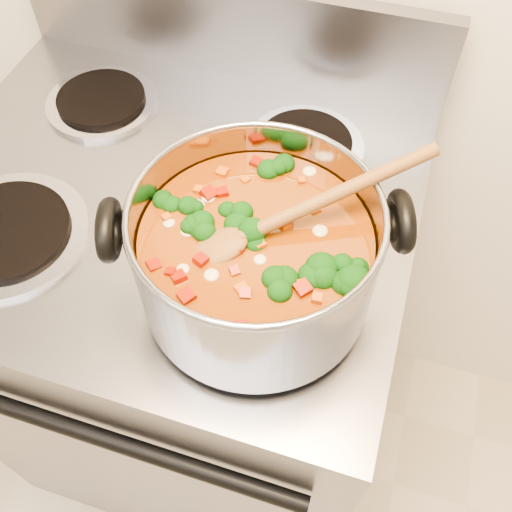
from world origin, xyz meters
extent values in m
cube|color=gray|center=(0.03, 1.16, 0.46)|extent=(0.74, 0.64, 0.92)
cube|color=gray|center=(0.03, 1.46, 1.00)|extent=(0.74, 0.03, 0.16)
cylinder|color=black|center=(0.03, 0.82, 0.80)|extent=(0.63, 0.02, 0.02)
cylinder|color=#A5A5AD|center=(-0.14, 1.01, 0.92)|extent=(0.22, 0.22, 0.01)
cylinder|color=black|center=(-0.14, 1.01, 0.93)|extent=(0.18, 0.18, 0.01)
cylinder|color=#A5A5AD|center=(0.21, 1.01, 0.92)|extent=(0.22, 0.22, 0.01)
cylinder|color=black|center=(0.21, 1.01, 0.93)|extent=(0.18, 0.18, 0.01)
cylinder|color=#A5A5AD|center=(-0.14, 1.31, 0.92)|extent=(0.19, 0.19, 0.01)
cylinder|color=black|center=(-0.14, 1.31, 0.93)|extent=(0.15, 0.15, 0.01)
cylinder|color=#A5A5AD|center=(0.21, 1.31, 0.92)|extent=(0.19, 0.19, 0.01)
cylinder|color=black|center=(0.21, 1.31, 0.93)|extent=(0.15, 0.15, 0.01)
cylinder|color=gray|center=(0.22, 1.02, 1.01)|extent=(0.28, 0.28, 0.15)
torus|color=gray|center=(0.22, 1.02, 1.09)|extent=(0.28, 0.28, 0.01)
cylinder|color=#78340A|center=(0.22, 1.02, 0.99)|extent=(0.26, 0.26, 0.11)
torus|color=black|center=(0.07, 0.97, 1.07)|extent=(0.05, 0.08, 0.08)
torus|color=black|center=(0.37, 1.08, 1.07)|extent=(0.05, 0.08, 0.08)
ellipsoid|color=black|center=(0.21, 1.11, 1.05)|extent=(0.04, 0.04, 0.03)
ellipsoid|color=black|center=(0.27, 1.09, 1.05)|extent=(0.04, 0.04, 0.03)
ellipsoid|color=black|center=(0.11, 1.05, 1.05)|extent=(0.04, 0.04, 0.03)
ellipsoid|color=black|center=(0.16, 1.10, 1.05)|extent=(0.04, 0.04, 0.03)
ellipsoid|color=black|center=(0.26, 1.01, 1.05)|extent=(0.04, 0.04, 0.03)
ellipsoid|color=black|center=(0.25, 0.97, 1.05)|extent=(0.04, 0.04, 0.03)
ellipsoid|color=black|center=(0.12, 1.08, 1.05)|extent=(0.04, 0.04, 0.03)
ellipsoid|color=black|center=(0.21, 1.03, 1.05)|extent=(0.04, 0.04, 0.03)
ellipsoid|color=black|center=(0.24, 1.11, 1.05)|extent=(0.04, 0.04, 0.03)
ellipsoid|color=black|center=(0.16, 1.12, 1.05)|extent=(0.04, 0.04, 0.03)
ellipsoid|color=black|center=(0.20, 1.04, 1.05)|extent=(0.04, 0.04, 0.03)
ellipsoid|color=#9E1605|center=(0.15, 1.06, 1.05)|extent=(0.01, 0.01, 0.01)
ellipsoid|color=#9E1605|center=(0.30, 1.05, 1.05)|extent=(0.01, 0.01, 0.01)
ellipsoid|color=#9E1605|center=(0.16, 1.10, 1.05)|extent=(0.01, 0.01, 0.01)
ellipsoid|color=#9E1605|center=(0.23, 1.08, 1.05)|extent=(0.01, 0.01, 0.01)
ellipsoid|color=#9E1605|center=(0.28, 1.06, 1.05)|extent=(0.01, 0.01, 0.01)
ellipsoid|color=#9E1605|center=(0.21, 1.08, 1.05)|extent=(0.01, 0.01, 0.01)
ellipsoid|color=#9E1605|center=(0.21, 1.07, 1.05)|extent=(0.01, 0.01, 0.01)
ellipsoid|color=#9E1605|center=(0.23, 1.14, 1.05)|extent=(0.01, 0.01, 0.01)
ellipsoid|color=#9E1605|center=(0.19, 1.13, 1.05)|extent=(0.01, 0.01, 0.01)
ellipsoid|color=#9E1605|center=(0.17, 0.98, 1.05)|extent=(0.01, 0.01, 0.01)
ellipsoid|color=#9E1605|center=(0.25, 1.11, 1.05)|extent=(0.01, 0.01, 0.01)
ellipsoid|color=#9E1605|center=(0.31, 0.96, 1.05)|extent=(0.01, 0.01, 0.01)
ellipsoid|color=#9E1605|center=(0.20, 0.96, 1.05)|extent=(0.01, 0.01, 0.01)
ellipsoid|color=#9E1605|center=(0.25, 0.94, 1.05)|extent=(0.01, 0.01, 0.01)
ellipsoid|color=#B9490A|center=(0.18, 0.95, 1.05)|extent=(0.01, 0.01, 0.01)
ellipsoid|color=#B9490A|center=(0.30, 0.96, 1.05)|extent=(0.01, 0.01, 0.01)
ellipsoid|color=#B9490A|center=(0.24, 1.14, 1.05)|extent=(0.01, 0.01, 0.01)
ellipsoid|color=#B9490A|center=(0.23, 1.03, 1.05)|extent=(0.01, 0.01, 0.01)
ellipsoid|color=#B9490A|center=(0.16, 0.96, 1.05)|extent=(0.01, 0.01, 0.01)
ellipsoid|color=#B9490A|center=(0.32, 1.04, 1.05)|extent=(0.01, 0.01, 0.01)
ellipsoid|color=#B9490A|center=(0.20, 0.93, 1.05)|extent=(0.01, 0.01, 0.01)
ellipsoid|color=#B9490A|center=(0.22, 1.13, 1.05)|extent=(0.01, 0.01, 0.01)
ellipsoid|color=#B9490A|center=(0.28, 1.06, 1.05)|extent=(0.01, 0.01, 0.01)
ellipsoid|color=#B9490A|center=(0.15, 1.07, 1.05)|extent=(0.01, 0.01, 0.01)
ellipsoid|color=#B9490A|center=(0.16, 1.13, 1.05)|extent=(0.01, 0.01, 0.01)
ellipsoid|color=#B9490A|center=(0.24, 1.12, 1.05)|extent=(0.01, 0.01, 0.01)
ellipsoid|color=#CFB98E|center=(0.31, 0.98, 1.05)|extent=(0.02, 0.02, 0.01)
ellipsoid|color=#CFB98E|center=(0.20, 0.97, 1.05)|extent=(0.02, 0.02, 0.01)
ellipsoid|color=#CFB98E|center=(0.16, 0.95, 1.05)|extent=(0.02, 0.02, 0.01)
ellipsoid|color=#CFB98E|center=(0.22, 0.94, 1.05)|extent=(0.02, 0.02, 0.01)
ellipsoid|color=#CFB98E|center=(0.20, 0.95, 1.05)|extent=(0.02, 0.02, 0.01)
ellipsoid|color=#CFB98E|center=(0.13, 1.03, 1.05)|extent=(0.02, 0.02, 0.01)
ellipsoid|color=#CFB98E|center=(0.22, 0.94, 1.05)|extent=(0.02, 0.02, 0.01)
ellipsoid|color=#CFB98E|center=(0.29, 1.01, 1.05)|extent=(0.02, 0.02, 0.01)
ellipsoid|color=#CFB98E|center=(0.30, 1.01, 1.05)|extent=(0.02, 0.02, 0.01)
ellipsoid|color=brown|center=(0.18, 1.00, 1.05)|extent=(0.09, 0.08, 0.04)
cylinder|color=brown|center=(0.28, 1.07, 1.08)|extent=(0.22, 0.17, 0.08)
ellipsoid|color=black|center=(0.38, 1.07, 0.92)|extent=(0.01, 0.01, 0.01)
ellipsoid|color=black|center=(0.34, 1.18, 0.92)|extent=(0.01, 0.01, 0.01)
camera|label=1|loc=(0.33, 0.65, 1.55)|focal=40.00mm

